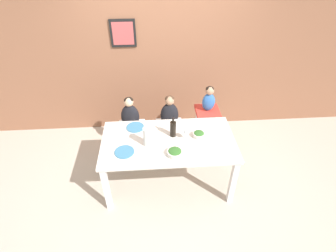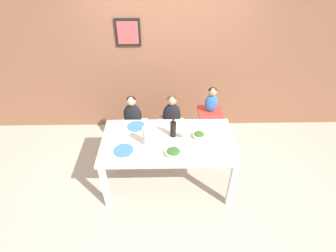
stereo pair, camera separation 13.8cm
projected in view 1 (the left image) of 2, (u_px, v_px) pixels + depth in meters
name	position (u px, v px, depth m)	size (l,w,h in m)	color
ground_plane	(168.00, 181.00, 3.81)	(14.00, 14.00, 0.00)	#BCB2A3
wall_back	(162.00, 54.00, 4.10)	(10.00, 0.09, 2.70)	#8E5B42
dining_table	(168.00, 146.00, 3.40)	(1.71, 0.91, 0.77)	silver
chair_far_left	(132.00, 131.00, 4.11)	(0.42, 0.43, 0.45)	silver
chair_far_center	(169.00, 129.00, 4.15)	(0.42, 0.43, 0.45)	silver
chair_right_highchair	(207.00, 118.00, 4.07)	(0.36, 0.37, 0.72)	silver
person_child_left	(130.00, 114.00, 3.92)	(0.27, 0.16, 0.54)	black
person_child_center	(169.00, 112.00, 3.95)	(0.27, 0.16, 0.54)	black
person_baby_right	(209.00, 98.00, 3.84)	(0.19, 0.13, 0.40)	#3366B2
wine_bottle	(173.00, 129.00, 3.35)	(0.08, 0.08, 0.29)	black
paper_towel_roll	(147.00, 137.00, 3.20)	(0.10, 0.10, 0.26)	white
wine_glass_near	(186.00, 132.00, 3.30)	(0.07, 0.07, 0.15)	white
salad_bowl_large	(175.00, 152.00, 3.11)	(0.19, 0.19, 0.08)	silver
salad_bowl_small	(199.00, 134.00, 3.38)	(0.15, 0.15, 0.08)	silver
dinner_plate_front_left	(124.00, 152.00, 3.16)	(0.24, 0.24, 0.01)	teal
dinner_plate_back_left	(135.00, 127.00, 3.55)	(0.24, 0.24, 0.01)	teal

